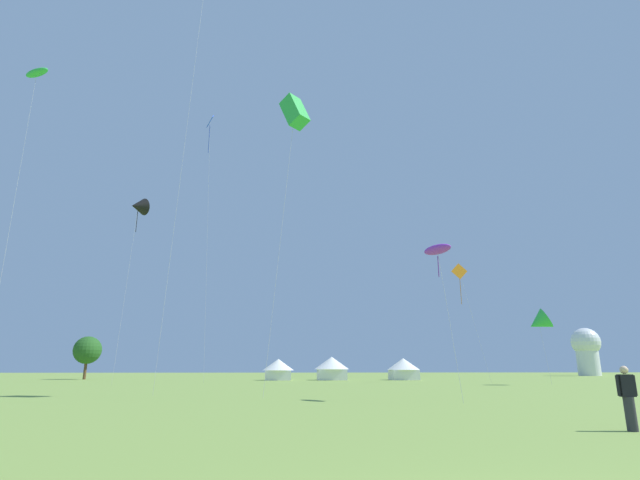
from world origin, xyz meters
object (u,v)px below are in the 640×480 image
object	(u,v)px
kite_purple_parafoil	(437,250)
kite_orange_diamond	(460,274)
festival_tent_left	(332,367)
kite_green_parafoil	(37,73)
person_spectator	(628,399)
kite_blue_diamond	(210,127)
festival_tent_center	(403,368)
observatory_dome	(587,349)
festival_tent_right	(278,368)
kite_green_box	(295,112)
tree_distant_left	(87,350)
kite_black_delta	(138,206)
kite_green_delta	(539,322)

from	to	relation	value
kite_purple_parafoil	kite_orange_diamond	size ratio (longest dim) A/B	0.57
kite_orange_diamond	festival_tent_left	distance (m)	23.18
kite_green_parafoil	person_spectator	world-z (taller)	kite_green_parafoil
kite_blue_diamond	festival_tent_left	size ratio (longest dim) A/B	6.81
festival_tent_center	observatory_dome	world-z (taller)	observatory_dome
festival_tent_right	kite_purple_parafoil	bearing A→B (deg)	-79.24
person_spectator	kite_green_parafoil	bearing A→B (deg)	141.44
kite_orange_diamond	festival_tent_right	xyz separation A→B (m)	(-23.31, 12.65, -11.88)
kite_orange_diamond	festival_tent_left	bearing A→B (deg)	140.80
festival_tent_left	festival_tent_center	bearing A→B (deg)	0.00
kite_green_parafoil	festival_tent_center	world-z (taller)	kite_green_parafoil
observatory_dome	kite_blue_diamond	bearing A→B (deg)	-147.80
kite_green_box	kite_green_parafoil	world-z (taller)	kite_green_parafoil
kite_orange_diamond	tree_distant_left	xyz separation A→B (m)	(-53.21, 20.27, -9.12)
person_spectator	observatory_dome	size ratio (longest dim) A/B	0.16
kite_orange_diamond	kite_green_parafoil	bearing A→B (deg)	-151.22
person_spectator	tree_distant_left	distance (m)	78.93
kite_blue_diamond	festival_tent_left	distance (m)	37.96
kite_blue_diamond	tree_distant_left	world-z (taller)	kite_blue_diamond
kite_green_parafoil	festival_tent_right	xyz separation A→B (m)	(20.22, 36.56, -23.51)
kite_blue_diamond	kite_black_delta	distance (m)	15.60
kite_purple_parafoil	festival_tent_center	size ratio (longest dim) A/B	1.78
observatory_dome	person_spectator	bearing A→B (deg)	-122.04
person_spectator	observatory_dome	distance (m)	115.67
kite_green_box	person_spectator	xyz separation A→B (m)	(8.92, -17.50, -18.13)
kite_green_parafoil	kite_blue_diamond	bearing A→B (deg)	65.53
kite_green_delta	tree_distant_left	xyz separation A→B (m)	(-57.46, 30.86, -2.00)
kite_orange_diamond	person_spectator	xyz separation A→B (m)	(-13.51, -47.85, -12.68)
kite_blue_diamond	kite_green_box	distance (m)	34.29
kite_black_delta	tree_distant_left	xyz separation A→B (m)	(-13.50, 26.37, -15.29)
kite_green_delta	festival_tent_center	xyz separation A→B (m)	(-9.08, 23.23, -4.67)
kite_black_delta	kite_green_box	world-z (taller)	kite_black_delta
observatory_dome	festival_tent_right	bearing A→B (deg)	-152.22
person_spectator	festival_tent_left	world-z (taller)	festival_tent_left
kite_green_delta	festival_tent_left	bearing A→B (deg)	130.38
kite_orange_diamond	observatory_dome	size ratio (longest dim) A/B	1.39
festival_tent_right	festival_tent_center	world-z (taller)	festival_tent_center
kite_blue_diamond	festival_tent_right	world-z (taller)	kite_blue_diamond
kite_blue_diamond	kite_green_delta	distance (m)	46.66
festival_tent_center	kite_green_parafoil	bearing A→B (deg)	-136.63
kite_green_delta	person_spectator	world-z (taller)	kite_green_delta
kite_purple_parafoil	festival_tent_left	distance (m)	47.84
kite_blue_diamond	festival_tent_right	distance (m)	35.21
observatory_dome	tree_distant_left	size ratio (longest dim) A/B	1.65
kite_black_delta	festival_tent_right	distance (m)	30.75
kite_purple_parafoil	tree_distant_left	distance (m)	67.50
kite_blue_diamond	person_spectator	xyz separation A→B (m)	(19.49, -47.08, -31.88)
kite_green_parafoil	observatory_dome	world-z (taller)	kite_green_parafoil
kite_green_parafoil	kite_purple_parafoil	bearing A→B (deg)	-20.35
kite_blue_diamond	kite_green_delta	bearing A→B (deg)	-14.75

